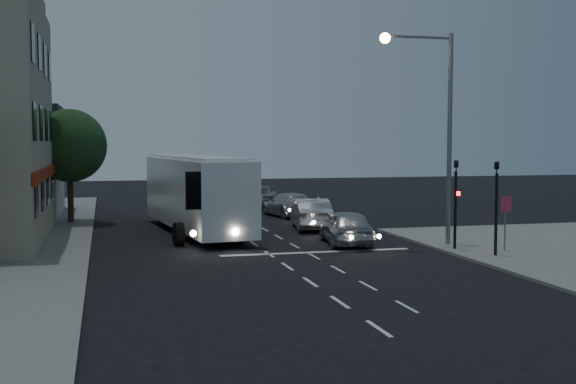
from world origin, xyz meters
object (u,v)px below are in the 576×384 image
object	(u,v)px
car_suv	(346,227)
car_sedan_b	(289,205)
car_sedan_c	(260,197)
traffic_signal_side	(496,196)
street_tree	(69,142)
tour_bus	(196,191)
traffic_signal_main	(456,193)
regulatory_sign	(506,214)
car_sedan_a	(311,214)
car_extra	(243,191)
streetlight	(436,113)

from	to	relation	value
car_suv	car_sedan_b	xyz separation A→B (m)	(0.48, 12.15, -0.05)
car_sedan_c	traffic_signal_side	xyz separation A→B (m)	(4.39, -23.31, 1.65)
car_suv	car_sedan_c	bearing A→B (deg)	-82.71
car_sedan_b	street_tree	bearing A→B (deg)	-4.58
tour_bus	car_sedan_c	size ratio (longest dim) A/B	2.29
traffic_signal_side	street_tree	xyz separation A→B (m)	(-16.51, 16.22, 2.08)
traffic_signal_main	regulatory_sign	distance (m)	2.14
car_sedan_c	car_sedan_a	bearing A→B (deg)	103.18
car_sedan_b	car_extra	size ratio (longest dim) A/B	1.07
car_sedan_c	streetlight	xyz separation A→B (m)	(3.43, -19.91, 4.96)
traffic_signal_main	streetlight	size ratio (longest dim) A/B	0.46
streetlight	street_tree	bearing A→B (deg)	140.49
traffic_signal_main	traffic_signal_side	size ratio (longest dim) A/B	1.00
car_suv	streetlight	distance (m)	6.24
regulatory_sign	streetlight	xyz separation A→B (m)	(-1.96, 2.44, 4.14)
tour_bus	regulatory_sign	xyz separation A→B (m)	(11.31, -9.77, -0.47)
regulatory_sign	streetlight	world-z (taller)	streetlight
streetlight	regulatory_sign	bearing A→B (deg)	-51.25
car_extra	traffic_signal_side	distance (m)	29.60
car_sedan_a	regulatory_sign	bearing A→B (deg)	127.37
streetlight	street_tree	xyz separation A→B (m)	(-15.55, 12.82, -1.23)
regulatory_sign	street_tree	size ratio (longest dim) A/B	0.35
car_sedan_b	regulatory_sign	size ratio (longest dim) A/B	2.28
car_suv	regulatory_sign	size ratio (longest dim) A/B	2.08
car_sedan_a	traffic_signal_side	bearing A→B (deg)	120.78
tour_bus	car_extra	xyz separation A→B (m)	(5.91, 18.49, -1.30)
car_suv	car_sedan_a	xyz separation A→B (m)	(0.06, 5.82, 0.02)
traffic_signal_side	streetlight	distance (m)	4.84
street_tree	traffic_signal_side	bearing A→B (deg)	-44.50
car_extra	traffic_signal_main	size ratio (longest dim) A/B	1.14
car_extra	regulatory_sign	xyz separation A→B (m)	(5.40, -28.26, 0.83)
streetlight	car_sedan_a	bearing A→B (deg)	114.50
tour_bus	car_sedan_a	bearing A→B (deg)	-6.01
car_sedan_a	car_extra	bearing A→B (deg)	-80.86
traffic_signal_side	street_tree	bearing A→B (deg)	135.50
car_sedan_c	regulatory_sign	bearing A→B (deg)	116.50
car_suv	car_sedan_c	xyz separation A→B (m)	(0.01, 18.31, -0.01)
regulatory_sign	tour_bus	bearing A→B (deg)	139.20
car_sedan_b	street_tree	world-z (taller)	street_tree
car_sedan_a	traffic_signal_side	size ratio (longest dim) A/B	1.18
car_suv	regulatory_sign	world-z (taller)	regulatory_sign
car_sedan_c	car_extra	world-z (taller)	same
traffic_signal_side	streetlight	xyz separation A→B (m)	(-0.96, 3.40, 3.31)
car_sedan_a	street_tree	bearing A→B (deg)	-15.02
street_tree	car_sedan_c	bearing A→B (deg)	30.30
car_sedan_b	regulatory_sign	xyz separation A→B (m)	(4.91, -16.19, 0.87)
car_sedan_c	traffic_signal_side	size ratio (longest dim) A/B	1.35
tour_bus	car_suv	size ratio (longest dim) A/B	2.77
traffic_signal_main	car_sedan_c	bearing A→B (deg)	99.81
street_tree	car_extra	bearing A→B (deg)	47.04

